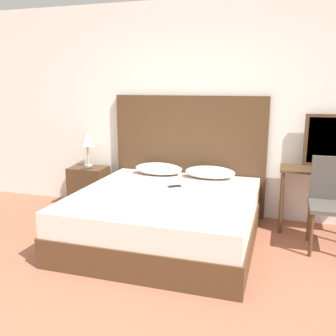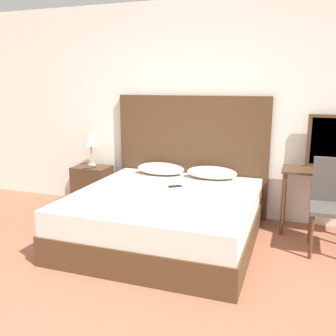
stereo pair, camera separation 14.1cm
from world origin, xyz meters
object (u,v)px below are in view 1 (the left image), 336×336
at_px(phone_on_bed, 175,186).
at_px(nightstand, 89,187).
at_px(bed, 165,217).
at_px(phone_on_nightstand, 87,168).
at_px(vanity_desk, 328,181).
at_px(table_lamp, 87,141).
at_px(chair, 333,197).

height_order(phone_on_bed, nightstand, nightstand).
relative_size(bed, phone_on_nightstand, 11.85).
xyz_separation_m(nightstand, vanity_desk, (3.05, -0.02, 0.32)).
bearing_deg(phone_on_bed, phone_on_nightstand, 162.28).
height_order(nightstand, vanity_desk, vanity_desk).
distance_m(bed, table_lamp, 1.77).
distance_m(phone_on_bed, nightstand, 1.50).
xyz_separation_m(phone_on_bed, nightstand, (-1.38, 0.52, -0.26)).
relative_size(bed, phone_on_bed, 12.15).
bearing_deg(nightstand, bed, -30.12).
xyz_separation_m(bed, nightstand, (-1.36, 0.79, 0.01)).
bearing_deg(table_lamp, bed, -31.67).
distance_m(phone_on_bed, vanity_desk, 1.74).
bearing_deg(table_lamp, phone_on_nightstand, -69.11).
bearing_deg(phone_on_nightstand, phone_on_bed, -17.72).
xyz_separation_m(nightstand, phone_on_nightstand, (0.03, -0.09, 0.29)).
distance_m(bed, chair, 1.75).
relative_size(table_lamp, phone_on_nightstand, 2.80).
relative_size(phone_on_bed, phone_on_nightstand, 0.98).
bearing_deg(phone_on_nightstand, table_lamp, 110.89).
height_order(bed, nightstand, nightstand).
height_order(phone_on_bed, table_lamp, table_lamp).
xyz_separation_m(table_lamp, vanity_desk, (3.08, -0.10, -0.32)).
bearing_deg(phone_on_nightstand, bed, -27.61).
bearing_deg(nightstand, chair, -8.29).
bearing_deg(chair, phone_on_bed, -177.28).
height_order(table_lamp, phone_on_nightstand, table_lamp).
distance_m(phone_on_nightstand, chair, 3.05).
height_order(bed, table_lamp, table_lamp).
distance_m(bed, phone_on_nightstand, 1.53).
distance_m(phone_on_bed, phone_on_nightstand, 1.43).
height_order(bed, chair, chair).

